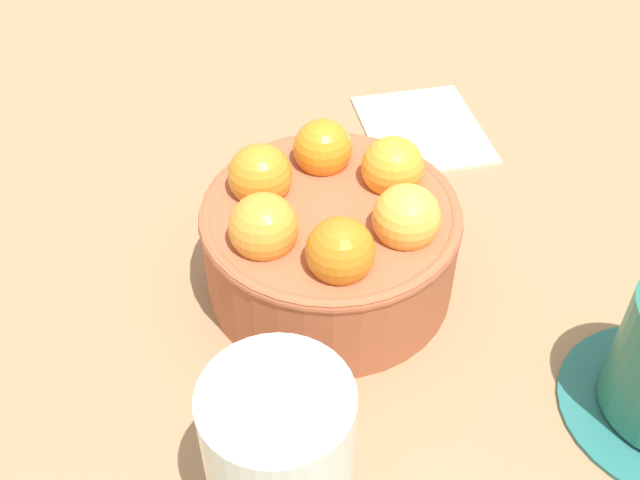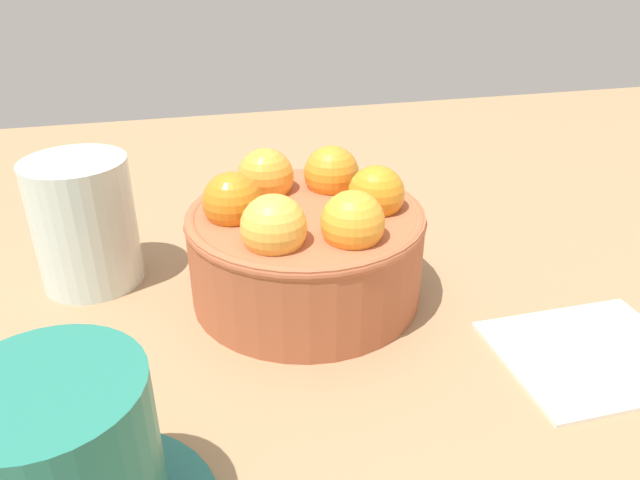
{
  "view_description": "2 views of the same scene",
  "coord_description": "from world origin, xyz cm",
  "px_view_note": "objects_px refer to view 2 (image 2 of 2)",
  "views": [
    {
      "loc": [
        -35.76,
        8.06,
        38.59
      ],
      "look_at": [
        -1.56,
        1.01,
        5.66
      ],
      "focal_mm": 42.95,
      "sensor_mm": 36.0,
      "label": 1
    },
    {
      "loc": [
        -8.13,
        -37.1,
        24.33
      ],
      "look_at": [
        1.51,
        1.92,
        3.34
      ],
      "focal_mm": 33.65,
      "sensor_mm": 36.0,
      "label": 2
    }
  ],
  "objects_px": {
    "terracotta_bowl": "(306,241)",
    "folded_napkin": "(593,353)",
    "water_glass": "(85,223)",
    "coffee_cup": "(66,473)"
  },
  "relations": [
    {
      "from": "water_glass",
      "to": "folded_napkin",
      "type": "height_order",
      "value": "water_glass"
    },
    {
      "from": "water_glass",
      "to": "folded_napkin",
      "type": "bearing_deg",
      "value": -29.15
    },
    {
      "from": "terracotta_bowl",
      "to": "folded_napkin",
      "type": "distance_m",
      "value": 0.2
    },
    {
      "from": "terracotta_bowl",
      "to": "folded_napkin",
      "type": "xyz_separation_m",
      "value": [
        0.16,
        -0.12,
        -0.04
      ]
    },
    {
      "from": "terracotta_bowl",
      "to": "water_glass",
      "type": "xyz_separation_m",
      "value": [
        -0.16,
        0.06,
        0.0
      ]
    },
    {
      "from": "folded_napkin",
      "to": "coffee_cup",
      "type": "bearing_deg",
      "value": -169.51
    },
    {
      "from": "terracotta_bowl",
      "to": "folded_napkin",
      "type": "height_order",
      "value": "terracotta_bowl"
    },
    {
      "from": "terracotta_bowl",
      "to": "water_glass",
      "type": "bearing_deg",
      "value": 159.05
    },
    {
      "from": "terracotta_bowl",
      "to": "water_glass",
      "type": "distance_m",
      "value": 0.17
    },
    {
      "from": "terracotta_bowl",
      "to": "folded_napkin",
      "type": "bearing_deg",
      "value": -35.98
    }
  ]
}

